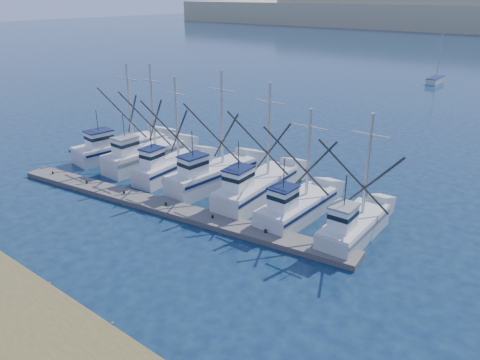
% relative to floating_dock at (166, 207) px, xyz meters
% --- Properties ---
extents(ground, '(500.00, 500.00, 0.00)m').
position_rel_floating_dock_xyz_m(ground, '(8.32, -6.33, -0.19)').
color(ground, '#0C1936').
rests_on(ground, ground).
extents(floating_dock, '(28.17, 5.71, 0.38)m').
position_rel_floating_dock_xyz_m(floating_dock, '(0.00, 0.00, 0.00)').
color(floating_dock, '#655F5A').
rests_on(floating_dock, ground).
extents(trawler_fleet, '(27.55, 9.00, 9.02)m').
position_rel_floating_dock_xyz_m(trawler_fleet, '(-1.02, 4.85, 0.78)').
color(trawler_fleet, silver).
rests_on(trawler_fleet, ground).
extents(sailboat_far, '(1.85, 5.59, 8.10)m').
position_rel_floating_dock_xyz_m(sailboat_far, '(-1.26, 63.57, 0.31)').
color(sailboat_far, silver).
rests_on(sailboat_far, ground).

